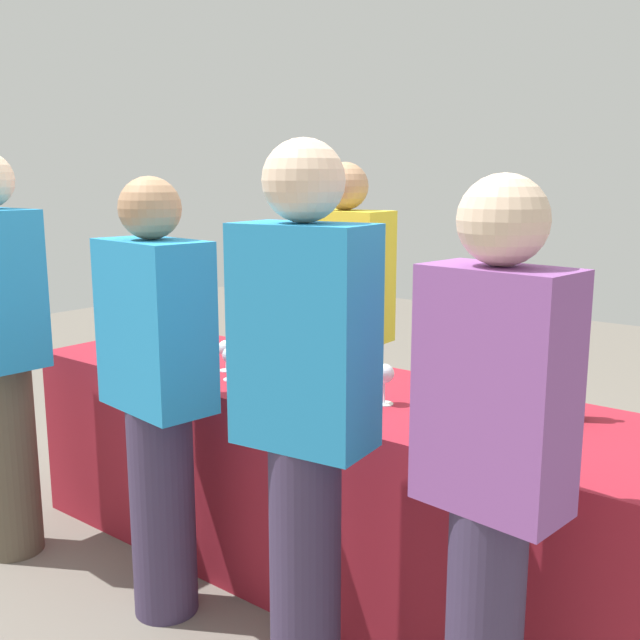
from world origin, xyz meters
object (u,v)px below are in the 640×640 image
Objects in this scene: wine_glass_0 at (174,342)px; wine_glass_4 at (384,375)px; wine_bottle_0 at (175,322)px; wine_glass_1 at (226,350)px; wine_bottle_4 at (433,364)px; wine_bottle_5 at (453,372)px; wine_bottle_1 at (190,326)px; wine_bottle_6 at (575,388)px; wine_glass_3 at (304,372)px; guest_1 at (158,389)px; guest_3 at (491,473)px; menu_board at (319,368)px; wine_bottle_2 at (263,331)px; wine_glass_2 at (231,357)px; wine_bottle_3 at (349,345)px; guest_2 at (305,414)px; ice_bucket at (505,393)px; server_pouring at (344,325)px.

wine_glass_0 is 0.86× the size of wine_glass_4.
wine_bottle_0 reaches higher than wine_glass_4.
wine_glass_4 is at bearing 1.46° from wine_glass_1.
wine_bottle_5 reaches higher than wine_bottle_4.
wine_bottle_6 reaches higher than wine_bottle_1.
wine_glass_3 is (1.06, -0.31, -0.01)m from wine_bottle_0.
guest_1 is 1.25m from guest_3.
wine_bottle_2 is at bearing -55.54° from menu_board.
wine_glass_2 is 1.38m from guest_3.
wine_glass_4 is 0.79m from guest_1.
wine_bottle_4 is at bearing 3.34° from wine_bottle_1.
wine_bottle_5 is at bearing 130.74° from guest_3.
menu_board is (-0.87, 0.91, -0.42)m from wine_bottle_3.
guest_2 reaches higher than wine_bottle_5.
ice_bucket is at bearing -2.74° from wine_bottle_1.
wine_bottle_5 reaches higher than wine_glass_4.
wine_bottle_1 is 0.90× the size of wine_bottle_3.
wine_bottle_5 is at bearing 77.45° from guest_2.
ice_bucket is at bearing 10.03° from wine_glass_2.
wine_glass_4 is (-0.19, -0.15, -0.01)m from wine_bottle_5.
wine_bottle_0 is 0.52m from wine_bottle_2.
wine_bottle_1 is at bearing -176.99° from wine_bottle_6.
wine_bottle_0 is 1.07m from menu_board.
guest_3 is (0.24, -0.62, -0.01)m from ice_bucket.
wine_glass_0 is (-1.23, -0.21, -0.03)m from wine_bottle_5.
ice_bucket is (0.68, 0.20, 0.00)m from wine_glass_3.
wine_bottle_2 is at bearing 145.73° from wine_glass_3.
server_pouring is 1.04× the size of guest_3.
wine_bottle_6 is 0.95m from guest_2.
wine_glass_2 is 0.93× the size of wine_glass_4.
wine_bottle_2 is 1.10× the size of wine_bottle_4.
wine_glass_2 is (-1.23, -0.36, -0.01)m from wine_bottle_6.
wine_bottle_4 is at bearing 147.88° from wine_bottle_5.
ice_bucket is at bearing -23.15° from menu_board.
wine_glass_0 is 0.97× the size of wine_glass_1.
wine_bottle_3 is 0.39m from wine_glass_3.
wine_bottle_4 reaches higher than wine_glass_1.
guest_1 reaches higher than wine_bottle_1.
wine_glass_2 is 0.38m from wine_glass_3.
wine_bottle_0 is at bearing 171.85° from wine_glass_4.
wine_bottle_3 is 0.35× the size of menu_board.
wine_bottle_1 is 2.32× the size of wine_glass_0.
wine_glass_0 is 0.08× the size of guest_3.
wine_bottle_0 is 1.91m from wine_bottle_6.
wine_glass_1 is at bearing 78.63° from server_pouring.
wine_bottle_4 is 2.06× the size of wine_glass_4.
wine_glass_3 is 0.09× the size of guest_1.
ice_bucket is (1.06, 0.19, 0.00)m from wine_glass_2.
wine_bottle_3 is 0.78m from ice_bucket.
wine_bottle_5 is 1.03m from guest_1.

